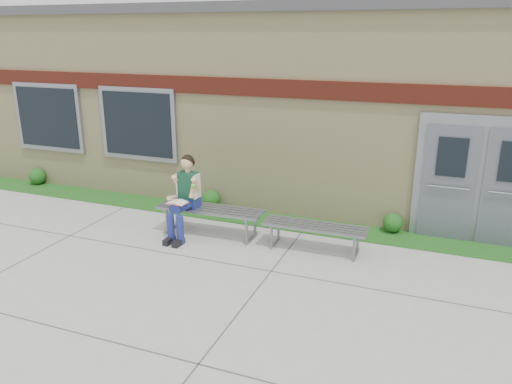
% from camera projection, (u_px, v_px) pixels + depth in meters
% --- Properties ---
extents(ground, '(80.00, 80.00, 0.00)m').
position_uv_depth(ground, '(201.00, 274.00, 7.84)').
color(ground, '#9E9E99').
rests_on(ground, ground).
extents(grass_strip, '(16.00, 0.80, 0.02)m').
position_uv_depth(grass_strip, '(259.00, 219.00, 10.15)').
color(grass_strip, '#134916').
rests_on(grass_strip, ground).
extents(school_building, '(16.20, 6.22, 4.20)m').
position_uv_depth(school_building, '(307.00, 96.00, 12.51)').
color(school_building, beige).
rests_on(school_building, ground).
extents(bench_left, '(2.02, 0.62, 0.52)m').
position_uv_depth(bench_left, '(210.00, 214.00, 9.28)').
color(bench_left, slate).
rests_on(bench_left, ground).
extents(bench_right, '(1.81, 0.52, 0.47)m').
position_uv_depth(bench_right, '(315.00, 231.00, 8.61)').
color(bench_right, slate).
rests_on(bench_right, ground).
extents(girl, '(0.54, 0.91, 1.52)m').
position_uv_depth(girl, '(185.00, 195.00, 9.10)').
color(girl, navy).
rests_on(girl, ground).
extents(shrub_west, '(0.40, 0.40, 0.40)m').
position_uv_depth(shrub_west, '(37.00, 176.00, 12.37)').
color(shrub_west, '#134916').
rests_on(shrub_west, grass_strip).
extents(shrub_mid, '(0.39, 0.39, 0.39)m').
position_uv_depth(shrub_mid, '(211.00, 199.00, 10.72)').
color(shrub_mid, '#134916').
rests_on(shrub_mid, grass_strip).
extents(shrub_east, '(0.37, 0.37, 0.37)m').
position_uv_depth(shrub_east, '(393.00, 223.00, 9.41)').
color(shrub_east, '#134916').
rests_on(shrub_east, grass_strip).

